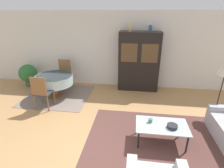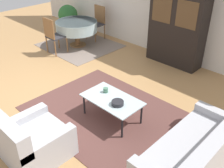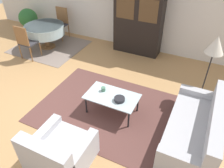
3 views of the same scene
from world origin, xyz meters
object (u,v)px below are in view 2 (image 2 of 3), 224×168
Objects in this scene: dining_table at (77,26)px; dining_chair_near at (53,34)px; couch at (195,154)px; armchair at (32,141)px; dining_chair_far at (97,21)px; cup at (106,90)px; bowl at (118,103)px; potted_plant at (68,15)px; display_cabinet at (177,25)px; coffee_table at (112,101)px.

dining_table is 1.19× the size of dining_chair_near.
couch is 5.02m from dining_chair_near.
dining_chair_near is (-2.99, 2.51, 0.28)m from armchair.
couch is at bearing 151.21° from dining_chair_far.
dining_chair_far is (0.00, 0.83, -0.01)m from dining_table.
dining_chair_far is 3.94m from cup.
potted_plant reaches higher than bowl.
dining_chair_far is (0.00, 1.66, 0.00)m from dining_chair_near.
cup is at bearing 162.23° from bowl.
dining_chair_far is 4.72× the size of bowl.
potted_plant is (-4.11, -0.25, -0.55)m from display_cabinet.
dining_chair_far is at bearing 90.00° from dining_chair_near.
armchair is 4.25× the size of bowl.
couch is 1.73× the size of coffee_table.
coffee_table is 0.22m from bowl.
display_cabinet reaches higher than potted_plant.
potted_plant reaches higher than dining_table.
coffee_table is 5.28m from potted_plant.
dining_table reaches higher than bowl.
cup reaches higher than bowl.
display_cabinet is 2.02× the size of dining_chair_near.
bowl is at bearing 141.44° from dining_chair_far.
bowl is (0.42, 1.45, 0.18)m from armchair.
dining_chair_far is 4.36m from bowl.
coffee_table is 1.06× the size of dining_chair_far.
armchair is at bearing 127.63° from couch.
potted_plant is (-6.30, 2.61, 0.17)m from couch.
bowl is at bearing -28.74° from potted_plant.
dining_chair_far reaches higher than dining_table.
potted_plant is (-4.37, 2.50, -0.01)m from cup.
display_cabinet is 2.46× the size of potted_plant.
display_cabinet is 4.15m from potted_plant.
dining_chair_near is at bearing -145.94° from display_cabinet.
couch is 2.25× the size of potted_plant.
potted_plant is at bearing 151.84° from dining_table.
coffee_table is 1.06× the size of dining_chair_near.
dining_table is at bearing -159.70° from display_cabinet.
potted_plant is at bearing 151.26° from bowl.
potted_plant is (-4.39, 4.09, 0.18)m from armchair.
coffee_table is 3.37m from dining_chair_near.
potted_plant is at bearing 137.05° from armchair.
display_cabinet reaches higher than bowl.
display_cabinet is 2.75m from dining_chair_far.
dining_chair_near is at bearing -48.45° from potted_plant.
couch is at bearing -11.92° from dining_chair_near.
dining_chair_near is at bearing -90.00° from dining_table.
coffee_table is 0.90× the size of dining_table.
couch is at bearing -1.37° from coffee_table.
dining_chair_near is 3.11m from cup.
cup is (2.97, -1.75, -0.10)m from dining_table.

